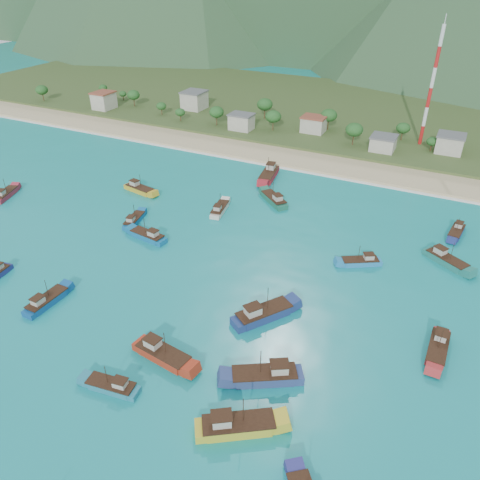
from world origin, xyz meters
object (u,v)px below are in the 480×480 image
at_px(radio_tower, 431,88).
at_px(boat_23, 269,175).
at_px(boat_0, 162,355).
at_px(boat_16, 456,232).
at_px(boat_2, 361,262).
at_px(boat_6, 220,210).
at_px(boat_22, 263,314).
at_px(boat_26, 140,189).
at_px(boat_14, 446,261).
at_px(boat_17, 47,301).
at_px(boat_20, 266,376).
at_px(boat_4, 112,387).
at_px(boat_25, 134,221).
at_px(boat_3, 6,195).
at_px(boat_1, 237,426).
at_px(boat_21, 148,236).
at_px(boat_24, 438,349).
at_px(boat_7, 274,200).

bearing_deg(radio_tower, boat_23, -128.36).
height_order(boat_0, boat_16, boat_0).
xyz_separation_m(boat_2, boat_6, (-40.27, 8.37, 0.04)).
xyz_separation_m(boat_6, boat_22, (27.95, -34.73, 0.31)).
distance_m(boat_16, boat_26, 86.59).
relative_size(boat_14, boat_23, 0.80).
distance_m(boat_6, boat_17, 51.17).
distance_m(boat_17, boat_23, 77.74).
height_order(boat_6, boat_20, boat_20).
distance_m(boat_22, boat_26, 65.41).
height_order(boat_0, boat_4, boat_0).
distance_m(boat_2, boat_25, 57.71).
xyz_separation_m(boat_3, boat_6, (59.37, 18.89, -0.04)).
bearing_deg(boat_17, boat_4, -22.52).
height_order(boat_1, boat_6, boat_1).
relative_size(boat_17, boat_22, 0.81).
bearing_deg(boat_0, boat_21, -132.90).
bearing_deg(boat_1, boat_22, 162.05).
bearing_deg(boat_23, boat_6, 74.47).
xyz_separation_m(boat_1, boat_3, (-93.83, 40.12, -0.23)).
bearing_deg(boat_17, boat_21, 85.08).
distance_m(radio_tower, boat_24, 107.63).
relative_size(boat_0, boat_4, 1.26).
relative_size(radio_tower, boat_14, 3.71).
distance_m(radio_tower, boat_22, 112.08).
bearing_deg(boat_3, boat_20, -36.89).
height_order(boat_6, boat_14, boat_14).
xyz_separation_m(boat_3, boat_22, (87.32, -15.84, 0.27)).
xyz_separation_m(boat_24, boat_25, (-75.86, 14.45, -0.14)).
bearing_deg(boat_24, boat_25, -9.47).
distance_m(radio_tower, boat_7, 72.88).
xyz_separation_m(boat_3, boat_20, (93.86, -29.62, 0.22)).
height_order(radio_tower, boat_1, radio_tower).
bearing_deg(boat_25, boat_21, -44.48).
height_order(boat_1, boat_25, boat_1).
relative_size(boat_20, boat_21, 1.16).
xyz_separation_m(boat_14, boat_26, (-84.36, 0.35, -0.03)).
bearing_deg(boat_20, boat_3, 42.36).
bearing_deg(boat_0, boat_24, 125.97).
bearing_deg(boat_24, boat_4, 35.99).
bearing_deg(boat_17, boat_16, 43.91).
height_order(boat_16, boat_17, boat_17).
bearing_deg(boat_22, boat_23, 146.79).
relative_size(boat_20, boat_26, 1.12).
height_order(boat_21, boat_24, boat_24).
relative_size(radio_tower, boat_6, 4.05).
distance_m(boat_1, boat_7, 74.38).
bearing_deg(boat_6, boat_25, -148.98).
bearing_deg(boat_17, boat_1, -9.97).
relative_size(boat_3, boat_25, 1.10).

